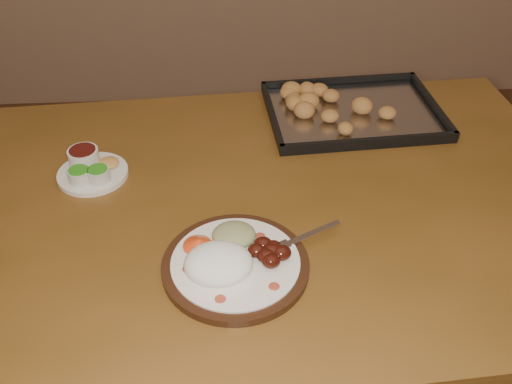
{
  "coord_description": "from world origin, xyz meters",
  "views": [
    {
      "loc": [
        -0.28,
        -0.66,
        1.49
      ],
      "look_at": [
        -0.23,
        0.23,
        0.77
      ],
      "focal_mm": 40.0,
      "sensor_mm": 36.0,
      "label": 1
    }
  ],
  "objects": [
    {
      "name": "baking_tray",
      "position": [
        0.03,
        0.55,
        0.76
      ],
      "size": [
        0.44,
        0.34,
        0.04
      ],
      "rotation": [
        0.0,
        0.0,
        0.07
      ],
      "color": "black",
      "rests_on": "dining_table"
    },
    {
      "name": "dinner_plate",
      "position": [
        -0.28,
        0.04,
        0.77
      ],
      "size": [
        0.33,
        0.26,
        0.06
      ],
      "rotation": [
        0.0,
        0.0,
        0.39
      ],
      "color": "black",
      "rests_on": "dining_table"
    },
    {
      "name": "condiment_saucer",
      "position": [
        -0.58,
        0.34,
        0.77
      ],
      "size": [
        0.15,
        0.15,
        0.05
      ],
      "rotation": [
        0.0,
        0.0,
        0.33
      ],
      "color": "silver",
      "rests_on": "dining_table"
    },
    {
      "name": "dining_table",
      "position": [
        -0.28,
        0.23,
        0.65
      ],
      "size": [
        1.56,
        1.0,
        0.75
      ],
      "rotation": [
        0.0,
        0.0,
        0.07
      ],
      "color": "brown",
      "rests_on": "ground"
    }
  ]
}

